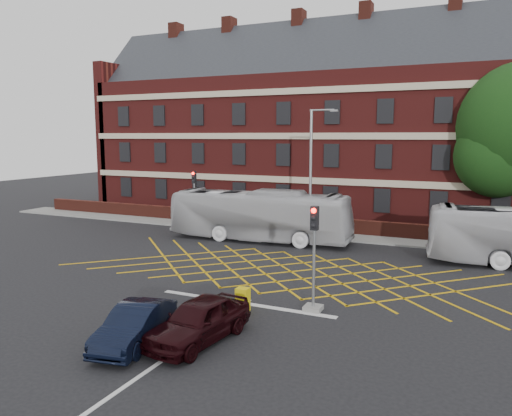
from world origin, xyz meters
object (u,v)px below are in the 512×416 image
at_px(bus_left, 260,215).
at_px(utility_cabinet, 243,300).
at_px(street_lamp, 311,198).
at_px(traffic_light_near, 314,268).
at_px(car_navy, 135,325).
at_px(direction_signs, 181,208).
at_px(car_maroon, 199,320).
at_px(traffic_light_far, 194,203).

relative_size(bus_left, utility_cabinet, 12.82).
bearing_deg(street_lamp, traffic_light_near, -71.03).
height_order(car_navy, utility_cabinet, car_navy).
xyz_separation_m(car_navy, direction_signs, (-11.01, 19.65, 0.71)).
distance_m(car_maroon, utility_cabinet, 3.33).
relative_size(direction_signs, utility_cabinet, 2.29).
bearing_deg(direction_signs, street_lamp, -7.20).
distance_m(bus_left, car_maroon, 16.91).
bearing_deg(utility_cabinet, car_maroon, -90.81).
xyz_separation_m(bus_left, traffic_light_near, (7.60, -11.56, 0.05)).
bearing_deg(direction_signs, utility_cabinet, -49.71).
bearing_deg(car_maroon, bus_left, 114.15).
height_order(traffic_light_far, direction_signs, traffic_light_far).
xyz_separation_m(bus_left, street_lamp, (3.27, 1.03, 1.26)).
relative_size(traffic_light_far, direction_signs, 1.94).
relative_size(car_maroon, traffic_light_far, 1.04).
relative_size(car_navy, car_maroon, 0.92).
xyz_separation_m(car_maroon, traffic_light_far, (-12.04, 19.26, 1.01)).
height_order(bus_left, street_lamp, street_lamp).
bearing_deg(direction_signs, traffic_light_near, -42.11).
height_order(car_navy, traffic_light_far, traffic_light_far).
bearing_deg(utility_cabinet, bus_left, 111.46).
height_order(traffic_light_far, street_lamp, street_lamp).
distance_m(car_navy, traffic_light_far, 22.78).
relative_size(bus_left, street_lamp, 1.41).
bearing_deg(utility_cabinet, traffic_light_far, 127.17).
bearing_deg(car_maroon, street_lamp, 102.68).
xyz_separation_m(traffic_light_far, street_lamp, (10.32, -2.11, 1.21)).
xyz_separation_m(bus_left, traffic_light_far, (-7.05, 3.14, 0.05)).
distance_m(traffic_light_near, direction_signs, 20.88).
distance_m(car_navy, car_maroon, 2.15).
xyz_separation_m(street_lamp, utility_cabinet, (1.76, -13.83, -2.50)).
distance_m(traffic_light_near, street_lamp, 13.37).
bearing_deg(car_maroon, utility_cabinet, 96.17).
height_order(street_lamp, direction_signs, street_lamp).
bearing_deg(car_navy, direction_signs, 108.23).
relative_size(bus_left, direction_signs, 5.60).
height_order(traffic_light_near, traffic_light_far, same).
height_order(car_maroon, traffic_light_near, traffic_light_near).
xyz_separation_m(car_navy, traffic_light_near, (4.47, 5.65, 1.09)).
relative_size(car_navy, street_lamp, 0.47).
bearing_deg(traffic_light_near, traffic_light_far, 134.91).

